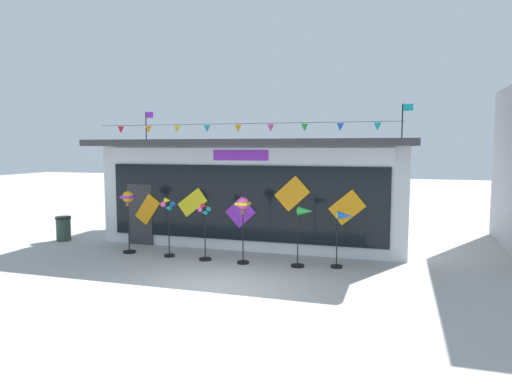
{
  "coord_description": "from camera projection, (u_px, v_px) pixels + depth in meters",
  "views": [
    {
      "loc": [
        3.96,
        -9.49,
        3.21
      ],
      "look_at": [
        0.08,
        2.94,
        1.95
      ],
      "focal_mm": 32.42,
      "sensor_mm": 36.0,
      "label": 1
    }
  ],
  "objects": [
    {
      "name": "kite_shop_building",
      "position": [
        263.0,
        189.0,
        16.38
      ],
      "size": [
        10.23,
        5.67,
        4.61
      ],
      "color": "silver",
      "rests_on": "ground_plane"
    },
    {
      "name": "trash_bin",
      "position": [
        63.0,
        228.0,
        15.93
      ],
      "size": [
        0.52,
        0.52,
        0.84
      ],
      "color": "#2D4238",
      "rests_on": "ground_plane"
    },
    {
      "name": "wind_spinner_far_right",
      "position": [
        343.0,
        228.0,
        12.23
      ],
      "size": [
        0.6,
        0.33,
        1.52
      ],
      "color": "black",
      "rests_on": "ground_plane"
    },
    {
      "name": "wind_spinner_center_left",
      "position": [
        205.0,
        228.0,
        13.09
      ],
      "size": [
        0.35,
        0.35,
        1.64
      ],
      "color": "black",
      "rests_on": "ground_plane"
    },
    {
      "name": "wind_spinner_center_right",
      "position": [
        243.0,
        211.0,
        12.68
      ],
      "size": [
        0.35,
        0.35,
        1.85
      ],
      "color": "black",
      "rests_on": "ground_plane"
    },
    {
      "name": "wind_spinner_far_left",
      "position": [
        128.0,
        206.0,
        13.98
      ],
      "size": [
        0.39,
        0.39,
        1.89
      ],
      "color": "black",
      "rests_on": "ground_plane"
    },
    {
      "name": "wind_spinner_right",
      "position": [
        303.0,
        226.0,
        12.31
      ],
      "size": [
        0.58,
        0.36,
        1.65
      ],
      "color": "black",
      "rests_on": "ground_plane"
    },
    {
      "name": "ground_plane",
      "position": [
        214.0,
        289.0,
        10.5
      ],
      "size": [
        80.0,
        80.0,
        0.0
      ],
      "primitive_type": "plane",
      "color": "#ADAAA5"
    },
    {
      "name": "wind_spinner_left",
      "position": [
        168.0,
        218.0,
        13.5
      ],
      "size": [
        0.39,
        0.32,
        1.76
      ],
      "color": "black",
      "rests_on": "ground_plane"
    }
  ]
}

